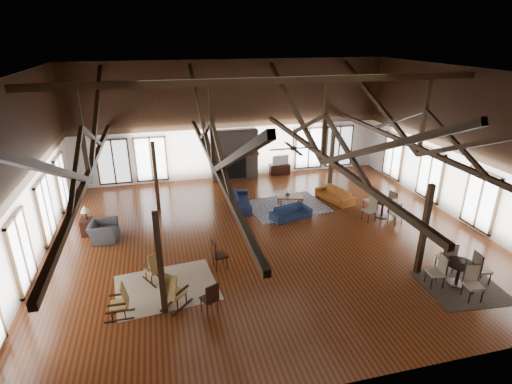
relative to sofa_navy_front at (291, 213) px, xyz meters
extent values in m
plane|color=#5F2F14|center=(-1.32, -1.32, -0.25)|extent=(16.00, 16.00, 0.00)
cube|color=black|center=(-1.32, -1.32, 5.75)|extent=(16.00, 14.00, 0.02)
cube|color=silver|center=(-1.32, 5.68, 2.75)|extent=(16.00, 0.02, 6.00)
cube|color=silver|center=(-1.32, -8.32, 2.75)|extent=(16.00, 0.02, 6.00)
cube|color=silver|center=(-9.32, -1.32, 2.75)|extent=(0.02, 14.00, 6.00)
cube|color=silver|center=(6.68, -1.32, 2.75)|extent=(0.02, 14.00, 6.00)
cube|color=black|center=(-1.32, -1.32, 5.50)|extent=(15.60, 0.18, 0.22)
cube|color=black|center=(-7.32, -1.32, 2.80)|extent=(0.16, 13.70, 0.18)
cube|color=black|center=(-7.32, -1.32, 4.15)|extent=(0.14, 0.14, 2.70)
cube|color=black|center=(-7.32, 2.18, 4.02)|extent=(0.15, 7.07, 3.12)
cube|color=black|center=(-7.32, -4.82, 4.02)|extent=(0.15, 7.07, 3.12)
cube|color=black|center=(-3.32, -1.32, 2.80)|extent=(0.16, 13.70, 0.18)
cube|color=black|center=(-3.32, -1.32, 4.15)|extent=(0.14, 0.14, 2.70)
cube|color=black|center=(-3.32, 2.18, 4.02)|extent=(0.15, 7.07, 3.12)
cube|color=black|center=(-3.32, -4.82, 4.02)|extent=(0.15, 7.07, 3.12)
cube|color=black|center=(0.68, -1.32, 2.80)|extent=(0.16, 13.70, 0.18)
cube|color=black|center=(0.68, -1.32, 4.15)|extent=(0.14, 0.14, 2.70)
cube|color=black|center=(0.68, 2.18, 4.02)|extent=(0.15, 7.07, 3.12)
cube|color=black|center=(0.68, -4.82, 4.02)|extent=(0.15, 7.07, 3.12)
cube|color=black|center=(4.68, -1.32, 2.80)|extent=(0.16, 13.70, 0.18)
cube|color=black|center=(4.68, -1.32, 4.15)|extent=(0.14, 0.14, 2.70)
cube|color=black|center=(4.68, 2.18, 4.02)|extent=(0.15, 7.07, 3.12)
cube|color=black|center=(4.68, -4.82, 4.02)|extent=(0.15, 7.07, 3.12)
cube|color=black|center=(-5.32, -4.82, 1.27)|extent=(0.16, 0.16, 3.05)
cube|color=black|center=(2.68, -4.82, 1.27)|extent=(0.16, 0.16, 3.05)
cube|color=black|center=(-5.32, 2.18, 1.27)|extent=(0.16, 0.16, 3.05)
cube|color=black|center=(2.68, 2.18, 1.27)|extent=(0.16, 0.16, 3.05)
cube|color=brown|center=(-1.32, 5.36, 1.05)|extent=(2.40, 0.62, 2.60)
cube|color=black|center=(-1.32, 5.04, 0.40)|extent=(1.10, 0.06, 1.10)
cube|color=#301D0E|center=(-1.32, 5.08, 1.10)|extent=(2.50, 0.20, 0.12)
cylinder|color=black|center=(-0.82, -2.32, 3.80)|extent=(0.04, 0.04, 0.70)
cylinder|color=black|center=(-0.82, -2.32, 3.45)|extent=(0.20, 0.20, 0.10)
cube|color=black|center=(-0.37, -2.32, 3.45)|extent=(0.70, 0.12, 0.02)
cube|color=black|center=(-0.82, -1.87, 3.45)|extent=(0.12, 0.70, 0.02)
cube|color=black|center=(-1.27, -2.32, 3.45)|extent=(0.70, 0.12, 0.02)
cube|color=black|center=(-0.82, -2.77, 3.45)|extent=(0.12, 0.70, 0.02)
imported|color=#16223E|center=(0.00, 0.00, 0.00)|extent=(1.86, 1.13, 0.51)
imported|color=#171F3F|center=(-1.80, 1.62, 0.05)|extent=(2.16, 1.07, 0.61)
imported|color=#A85A20|center=(2.55, 1.30, 0.03)|extent=(2.05, 1.30, 0.56)
cube|color=brown|center=(0.38, 1.26, 0.16)|extent=(1.26, 0.84, 0.06)
cube|color=brown|center=(-0.10, 1.07, -0.06)|extent=(0.06, 0.06, 0.38)
cube|color=brown|center=(-0.10, 1.45, -0.06)|extent=(0.06, 0.06, 0.38)
cube|color=brown|center=(0.87, 1.07, -0.06)|extent=(0.06, 0.06, 0.38)
cube|color=brown|center=(0.87, 1.45, -0.06)|extent=(0.06, 0.06, 0.38)
imported|color=#B2B2B2|center=(0.27, 1.30, 0.29)|extent=(0.24, 0.24, 0.20)
imported|color=#313134|center=(-7.37, -0.06, 0.10)|extent=(1.17, 1.05, 0.70)
cube|color=black|center=(-7.99, 0.49, 0.07)|extent=(0.48, 0.48, 0.64)
cylinder|color=black|center=(-7.99, 0.49, 0.58)|extent=(0.08, 0.08, 0.39)
cone|color=beige|center=(-7.99, 0.49, 0.84)|extent=(0.34, 0.34, 0.28)
cube|color=olive|center=(-5.59, -3.24, 0.14)|extent=(0.60, 0.59, 0.05)
cube|color=olive|center=(-5.49, -3.42, 0.44)|extent=(0.47, 0.37, 0.64)
cube|color=black|center=(-5.75, -3.33, -0.23)|extent=(0.43, 0.71, 0.05)
cube|color=black|center=(-5.43, -3.15, -0.23)|extent=(0.43, 0.71, 0.05)
cube|color=olive|center=(-4.99, -4.67, 0.18)|extent=(0.69, 0.69, 0.05)
cube|color=olive|center=(-5.15, -4.84, 0.53)|extent=(0.49, 0.49, 0.72)
cube|color=black|center=(-5.14, -4.53, -0.23)|extent=(0.65, 0.68, 0.05)
cube|color=black|center=(-4.84, -4.82, -0.23)|extent=(0.65, 0.68, 0.05)
cube|color=olive|center=(-6.53, -4.75, 0.14)|extent=(0.44, 0.45, 0.05)
cube|color=olive|center=(-6.33, -4.76, 0.44)|extent=(0.18, 0.45, 0.64)
cube|color=black|center=(-6.54, -4.94, -0.23)|extent=(0.79, 0.06, 0.05)
cube|color=black|center=(-6.53, -4.57, -0.23)|extent=(0.79, 0.06, 0.05)
cube|color=black|center=(-3.47, -3.02, 0.21)|extent=(0.50, 0.50, 0.05)
cube|color=black|center=(-3.67, -3.05, 0.49)|extent=(0.12, 0.44, 0.57)
cylinder|color=black|center=(-3.47, -3.02, -0.02)|extent=(0.04, 0.04, 0.47)
cube|color=black|center=(-4.11, -5.15, 0.18)|extent=(0.54, 0.54, 0.05)
cube|color=black|center=(-4.04, -5.32, 0.45)|extent=(0.39, 0.21, 0.53)
cylinder|color=black|center=(-4.11, -5.15, -0.04)|extent=(0.03, 0.03, 0.44)
cylinder|color=black|center=(3.46, -5.69, 0.47)|extent=(0.85, 0.85, 0.04)
cylinder|color=black|center=(3.46, -5.69, 0.12)|extent=(0.10, 0.10, 0.71)
cylinder|color=black|center=(3.46, -5.69, -0.23)|extent=(0.51, 0.51, 0.04)
cylinder|color=black|center=(3.75, -0.79, 0.46)|extent=(0.84, 0.84, 0.04)
cylinder|color=black|center=(3.75, -0.79, 0.11)|extent=(0.10, 0.10, 0.69)
cylinder|color=black|center=(3.75, -0.79, -0.23)|extent=(0.50, 0.50, 0.04)
imported|color=#B2B2B2|center=(3.52, -5.71, 0.54)|extent=(0.14, 0.14, 0.09)
imported|color=#B2B2B2|center=(3.67, -0.75, 0.52)|extent=(0.13, 0.13, 0.09)
cube|color=black|center=(1.19, 5.43, 0.02)|extent=(1.10, 0.41, 0.55)
imported|color=#B2B2B2|center=(1.18, 5.43, 0.56)|extent=(0.92, 0.21, 0.53)
cube|color=tan|center=(-5.24, -3.71, -0.25)|extent=(3.20, 2.64, 0.01)
cube|color=#171741|center=(0.22, 1.18, -0.25)|extent=(3.69, 2.98, 0.01)
cube|color=black|center=(3.51, -5.88, -0.25)|extent=(2.47, 2.28, 0.01)
camera|label=1|loc=(-5.06, -14.25, 7.00)|focal=28.00mm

